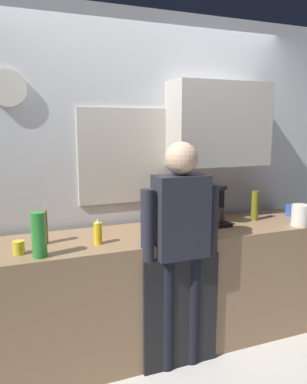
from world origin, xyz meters
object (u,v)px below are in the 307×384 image
cup_blue_mug (290,210)px  person_at_sink (180,238)px  bottle_dark_sauce (199,224)px  dish_soap (98,233)px  coffee_maker (214,207)px  cup_yellow_cup (19,248)px  potted_plant (161,222)px  storage_canister (300,215)px  bottle_amber_beer (43,227)px  bottle_red_vinegar (144,213)px  bottle_clear_soda (39,235)px  bottle_olive_oil (255,206)px

cup_blue_mug → person_at_sink: bearing=-164.2°
bottle_dark_sauce → dish_soap: 0.73m
coffee_maker → cup_blue_mug: bearing=0.9°
cup_yellow_cup → potted_plant: (0.93, -0.07, 0.09)m
dish_soap → storage_canister: dish_soap is taller
bottle_amber_beer → bottle_red_vinegar: (0.79, 0.16, -0.01)m
cup_yellow_cup → storage_canister: (2.12, -0.11, 0.04)m
bottle_clear_soda → potted_plant: (0.81, 0.03, -0.01)m
bottle_olive_oil → person_at_sink: (-0.86, -0.34, -0.09)m
bottle_olive_oil → bottle_clear_soda: 1.79m
dish_soap → storage_canister: (1.61, -0.13, 0.01)m
bottle_dark_sauce → storage_canister: (0.88, -0.05, -0.00)m
bottle_amber_beer → storage_canister: size_ratio=1.35×
bottle_dark_sauce → bottle_red_vinegar: size_ratio=0.82×
bottle_dark_sauce → potted_plant: (-0.31, -0.01, 0.04)m
bottle_amber_beer → storage_canister: bottle_amber_beer is taller
bottle_dark_sauce → cup_yellow_cup: 1.24m
bottle_red_vinegar → cup_yellow_cup: (-0.95, -0.32, -0.07)m
potted_plant → person_at_sink: bearing=-43.6°
bottle_amber_beer → coffee_maker: bearing=0.6°
bottle_clear_soda → person_at_sink: size_ratio=0.17×
storage_canister → bottle_amber_beer: bearing=172.3°
cup_yellow_cup → person_at_sink: bearing=-9.3°
bottle_red_vinegar → potted_plant: 0.39m
coffee_maker → bottle_amber_beer: coffee_maker is taller
storage_canister → person_at_sink: person_at_sink is taller
potted_plant → storage_canister: potted_plant is taller
potted_plant → storage_canister: bearing=-1.8°
cup_blue_mug → dish_soap: 1.78m
bottle_olive_oil → person_at_sink: bearing=-158.2°
cup_yellow_cup → potted_plant: 0.94m
coffee_maker → bottle_red_vinegar: coffee_maker is taller
cup_blue_mug → storage_canister: size_ratio=0.59×
bottle_amber_beer → dish_soap: bottle_amber_beer is taller
cup_yellow_cup → dish_soap: 0.51m
bottle_dark_sauce → dish_soap: (-0.73, 0.08, -0.01)m
bottle_olive_oil → bottle_dark_sauce: size_ratio=1.39×
bottle_olive_oil → bottle_amber_beer: bearing=-179.5°
bottle_clear_soda → cup_yellow_cup: size_ratio=3.29×
bottle_clear_soda → cup_blue_mug: bottle_clear_soda is taller
dish_soap → person_at_sink: 0.56m
bottle_red_vinegar → bottle_amber_beer: bearing=-168.5°
bottle_dark_sauce → bottle_red_vinegar: (-0.29, 0.38, 0.02)m
person_at_sink → coffee_maker: bearing=43.6°
bottle_amber_beer → cup_blue_mug: bottle_amber_beer is taller
coffee_maker → bottle_olive_oil: 0.40m
coffee_maker → storage_canister: (0.63, -0.28, -0.06)m
cup_blue_mug → storage_canister: storage_canister is taller
bottle_olive_oil → potted_plant: size_ratio=1.09×
cup_blue_mug → bottle_amber_beer: bearing=-179.3°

